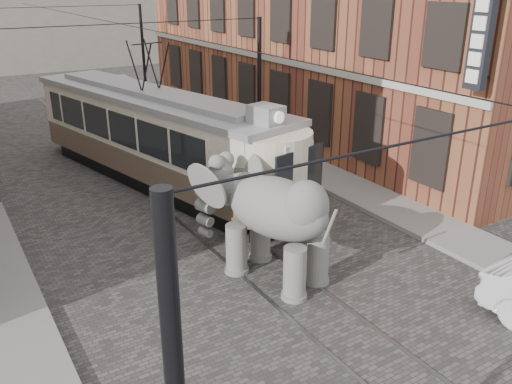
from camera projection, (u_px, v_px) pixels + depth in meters
ground at (219, 233)px, 16.88m from camera, size 120.00×120.00×0.00m
tram_rails at (219, 233)px, 16.87m from camera, size 1.54×80.00×0.02m
sidewalk_right at (363, 194)px, 19.76m from camera, size 2.00×60.00×0.15m
brick_building at (326, 9)px, 27.12m from camera, size 8.00×26.00×12.00m
catenary at (148, 109)px, 19.63m from camera, size 11.00×30.20×6.00m
tram at (153, 115)px, 20.15m from camera, size 5.71×13.75×5.35m
elephant at (277, 224)px, 13.87m from camera, size 4.18×5.66×3.09m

